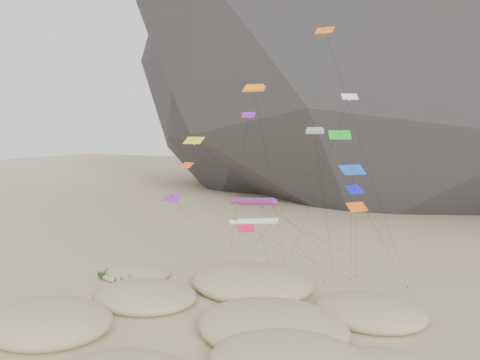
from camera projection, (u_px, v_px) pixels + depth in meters
The scene contains 9 objects.
ground at pixel (213, 343), 45.64m from camera, with size 500.00×500.00×0.00m, color #CCB789.
dunes at pixel (224, 317), 50.04m from camera, with size 46.67×38.15×3.85m.
dune_grass at pixel (227, 320), 48.97m from camera, with size 44.00×31.07×1.52m.
kite_stakes at pixel (305, 275), 66.16m from camera, with size 26.10×5.00×0.30m.
rainbow_tube_kite at pixel (255, 202), 56.65m from camera, with size 8.75×14.51×12.80m.
white_tube_kite at pixel (255, 221), 56.17m from camera, with size 6.02×10.87×10.33m.
orange_parafoil at pixel (254, 91), 54.89m from camera, with size 2.65×14.45×26.04m.
multi_parafoil at pixel (315, 133), 54.33m from camera, with size 2.27×13.09×21.00m.
delta_kites at pixel (280, 161), 52.19m from camera, with size 28.87×22.36×32.20m.
Camera 1 is at (20.77, -38.38, 20.97)m, focal length 35.00 mm.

